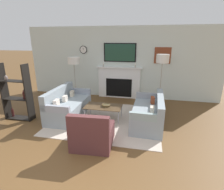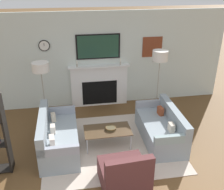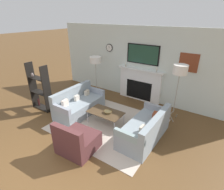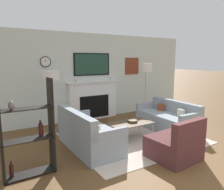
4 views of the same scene
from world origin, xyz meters
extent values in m
cube|color=silver|center=(0.00, 4.59, 1.35)|extent=(7.47, 0.07, 2.70)
cube|color=white|center=(0.00, 4.48, 0.59)|extent=(1.63, 0.16, 1.18)
cube|color=black|center=(0.00, 4.39, 0.41)|extent=(1.01, 0.01, 0.71)
cube|color=white|center=(0.00, 4.46, 1.20)|extent=(1.75, 0.22, 0.04)
cylinder|color=#B2AD9E|center=(-0.61, 4.43, 1.27)|extent=(0.04, 0.04, 0.10)
cylinder|color=white|center=(-0.61, 4.43, 1.37)|extent=(0.03, 0.03, 0.09)
cylinder|color=#B2AD9E|center=(0.61, 4.43, 1.27)|extent=(0.04, 0.04, 0.10)
cylinder|color=white|center=(0.61, 4.43, 1.37)|extent=(0.03, 0.03, 0.09)
cube|color=black|center=(0.00, 4.55, 1.75)|extent=(1.23, 0.04, 0.69)
cube|color=#1E4233|center=(0.00, 4.53, 1.75)|extent=(1.14, 0.01, 0.62)
cylinder|color=black|center=(-1.45, 4.55, 1.83)|extent=(0.30, 0.02, 0.30)
cylinder|color=silver|center=(-1.45, 4.53, 1.83)|extent=(0.26, 0.00, 0.26)
cube|color=black|center=(-1.45, 4.53, 1.87)|extent=(0.01, 0.00, 0.07)
cube|color=brown|center=(1.56, 4.55, 1.67)|extent=(0.58, 0.02, 0.58)
cube|color=beige|center=(0.00, 2.40, 0.01)|extent=(3.00, 2.59, 0.01)
cube|color=#8C99A1|center=(-1.15, 2.40, 0.23)|extent=(0.81, 1.73, 0.46)
cube|color=#8C99A1|center=(-1.47, 2.39, 0.66)|extent=(0.18, 1.73, 0.40)
cube|color=#8C95A4|center=(-1.16, 3.21, 0.55)|extent=(0.80, 0.11, 0.18)
cube|color=#9197A3|center=(-1.14, 1.58, 0.55)|extent=(0.80, 0.11, 0.18)
cube|color=beige|center=(-1.28, 2.90, 0.55)|extent=(0.12, 0.19, 0.18)
cube|color=beige|center=(-1.27, 2.40, 0.55)|extent=(0.11, 0.18, 0.17)
cube|color=beige|center=(-1.27, 1.89, 0.57)|extent=(0.12, 0.23, 0.22)
cube|color=#8C99A1|center=(1.15, 2.40, 0.23)|extent=(0.83, 1.73, 0.46)
cube|color=#8C99A1|center=(1.47, 2.39, 0.62)|extent=(0.20, 1.71, 0.33)
cube|color=#879C9C|center=(1.13, 1.59, 0.55)|extent=(0.79, 0.12, 0.18)
cube|color=#91949C|center=(1.17, 3.20, 0.55)|extent=(0.79, 0.12, 0.18)
cube|color=beige|center=(1.26, 2.02, 0.55)|extent=(0.10, 0.19, 0.18)
cube|color=brown|center=(1.28, 2.77, 0.55)|extent=(0.12, 0.20, 0.19)
cube|color=#532C2C|center=(0.01, 1.11, 0.21)|extent=(0.89, 0.88, 0.42)
cube|color=#532C2C|center=(0.04, 0.76, 0.63)|extent=(0.85, 0.20, 0.41)
cube|color=#4C3823|center=(-0.09, 2.37, 0.40)|extent=(1.04, 0.60, 0.02)
cylinder|color=#B7B7BC|center=(-0.57, 2.11, 0.20)|extent=(0.02, 0.02, 0.39)
cylinder|color=#B7B7BC|center=(0.40, 2.11, 0.20)|extent=(0.02, 0.02, 0.39)
cylinder|color=#B7B7BC|center=(-0.57, 2.63, 0.20)|extent=(0.02, 0.02, 0.39)
cylinder|color=#B7B7BC|center=(0.40, 2.63, 0.20)|extent=(0.02, 0.02, 0.39)
cylinder|color=#463C24|center=(-0.01, 2.38, 0.43)|extent=(0.24, 0.24, 0.05)
torus|color=#523A1B|center=(-0.01, 2.38, 0.46)|extent=(0.25, 0.25, 0.02)
cylinder|color=#9E998E|center=(-1.42, 3.78, 0.12)|extent=(0.09, 0.23, 0.26)
cylinder|color=#9E998E|center=(-1.60, 3.83, 0.12)|extent=(0.17, 0.19, 0.26)
cylinder|color=#9E998E|center=(-1.55, 3.64, 0.12)|extent=(0.23, 0.07, 0.26)
cylinder|color=#9E998E|center=(-1.52, 3.75, 0.82)|extent=(0.02, 0.02, 1.14)
cylinder|color=white|center=(-1.52, 3.75, 1.51)|extent=(0.42, 0.42, 0.23)
cylinder|color=#9E998E|center=(1.63, 3.78, 0.14)|extent=(0.09, 0.23, 0.28)
cylinder|color=#9E998E|center=(1.44, 3.83, 0.14)|extent=(0.17, 0.19, 0.28)
cylinder|color=#9E998E|center=(1.50, 3.64, 0.14)|extent=(0.23, 0.07, 0.28)
cylinder|color=#9E998E|center=(1.52, 3.75, 0.89)|extent=(0.02, 0.02, 1.23)
cylinder|color=white|center=(1.52, 3.75, 1.64)|extent=(0.41, 0.41, 0.27)
cube|color=black|center=(-2.10, 1.91, 0.80)|extent=(0.04, 0.28, 1.61)
camera|label=1|loc=(1.13, -2.11, 2.23)|focal=28.00mm
camera|label=2|loc=(-0.83, -2.55, 3.57)|focal=42.00mm
camera|label=3|loc=(2.57, -1.23, 3.05)|focal=28.00mm
camera|label=4|loc=(-3.09, -1.68, 1.91)|focal=35.00mm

